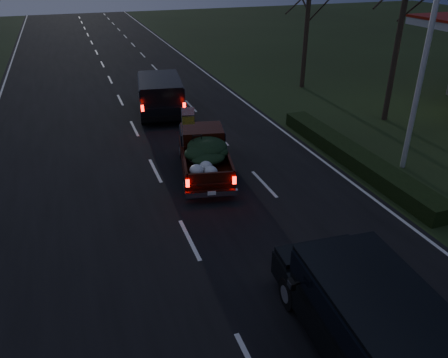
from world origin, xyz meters
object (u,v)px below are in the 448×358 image
object	(u,v)px
pickup_truck	(204,152)
rear_suv	(374,317)
lead_suv	(160,92)
light_pole	(432,25)

from	to	relation	value
pickup_truck	rear_suv	size ratio (longest dim) A/B	0.90
pickup_truck	lead_suv	world-z (taller)	pickup_truck
lead_suv	light_pole	bearing A→B (deg)	-43.65
light_pole	lead_suv	distance (m)	13.31
rear_suv	lead_suv	bearing A→B (deg)	96.00
light_pole	pickup_truck	size ratio (longest dim) A/B	1.90
light_pole	rear_suv	world-z (taller)	light_pole
pickup_truck	lead_suv	xyz separation A→B (m)	(-0.00, 7.77, 0.26)
lead_suv	rear_suv	bearing A→B (deg)	-79.49
rear_suv	light_pole	bearing A→B (deg)	50.20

